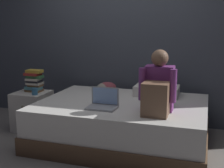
{
  "coord_description": "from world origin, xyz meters",
  "views": [
    {
      "loc": [
        1.15,
        -3.03,
        1.41
      ],
      "look_at": [
        0.13,
        0.1,
        0.76
      ],
      "focal_mm": 47.79,
      "sensor_mm": 36.0,
      "label": 1
    }
  ],
  "objects_px": {
    "mug": "(35,91)",
    "clothes_pile": "(105,87)",
    "nightstand": "(32,111)",
    "book_stack": "(34,81)",
    "person_sitting": "(158,89)",
    "laptop": "(103,103)",
    "bed": "(122,122)",
    "pillow": "(157,91)"
  },
  "relations": [
    {
      "from": "nightstand",
      "to": "person_sitting",
      "type": "xyz_separation_m",
      "value": [
        1.77,
        -0.37,
        0.5
      ]
    },
    {
      "from": "person_sitting",
      "to": "clothes_pile",
      "type": "bearing_deg",
      "value": 138.13
    },
    {
      "from": "nightstand",
      "to": "person_sitting",
      "type": "height_order",
      "value": "person_sitting"
    },
    {
      "from": "laptop",
      "to": "clothes_pile",
      "type": "relative_size",
      "value": 1.02
    },
    {
      "from": "laptop",
      "to": "book_stack",
      "type": "bearing_deg",
      "value": 159.38
    },
    {
      "from": "bed",
      "to": "laptop",
      "type": "bearing_deg",
      "value": -112.28
    },
    {
      "from": "pillow",
      "to": "book_stack",
      "type": "distance_m",
      "value": 1.65
    },
    {
      "from": "pillow",
      "to": "clothes_pile",
      "type": "distance_m",
      "value": 0.72
    },
    {
      "from": "nightstand",
      "to": "mug",
      "type": "bearing_deg",
      "value": -42.69
    },
    {
      "from": "bed",
      "to": "laptop",
      "type": "height_order",
      "value": "laptop"
    },
    {
      "from": "laptop",
      "to": "mug",
      "type": "distance_m",
      "value": 1.07
    },
    {
      "from": "bed",
      "to": "nightstand",
      "type": "height_order",
      "value": "nightstand"
    },
    {
      "from": "bed",
      "to": "person_sitting",
      "type": "bearing_deg",
      "value": -32.48
    },
    {
      "from": "nightstand",
      "to": "clothes_pile",
      "type": "relative_size",
      "value": 1.67
    },
    {
      "from": "mug",
      "to": "clothes_pile",
      "type": "bearing_deg",
      "value": 33.57
    },
    {
      "from": "bed",
      "to": "mug",
      "type": "bearing_deg",
      "value": -177.48
    },
    {
      "from": "pillow",
      "to": "nightstand",
      "type": "bearing_deg",
      "value": -166.87
    },
    {
      "from": "nightstand",
      "to": "clothes_pile",
      "type": "distance_m",
      "value": 1.04
    },
    {
      "from": "person_sitting",
      "to": "clothes_pile",
      "type": "xyz_separation_m",
      "value": [
        -0.86,
        0.77,
        -0.19
      ]
    },
    {
      "from": "nightstand",
      "to": "clothes_pile",
      "type": "bearing_deg",
      "value": 23.66
    },
    {
      "from": "book_stack",
      "to": "clothes_pile",
      "type": "xyz_separation_m",
      "value": [
        0.89,
        0.35,
        -0.1
      ]
    },
    {
      "from": "pillow",
      "to": "mug",
      "type": "xyz_separation_m",
      "value": [
        -1.51,
        -0.5,
        -0.01
      ]
    },
    {
      "from": "nightstand",
      "to": "book_stack",
      "type": "distance_m",
      "value": 0.41
    },
    {
      "from": "nightstand",
      "to": "pillow",
      "type": "bearing_deg",
      "value": 13.13
    },
    {
      "from": "bed",
      "to": "book_stack",
      "type": "xyz_separation_m",
      "value": [
        -1.28,
        0.11,
        0.42
      ]
    },
    {
      "from": "person_sitting",
      "to": "book_stack",
      "type": "distance_m",
      "value": 1.8
    },
    {
      "from": "person_sitting",
      "to": "book_stack",
      "type": "xyz_separation_m",
      "value": [
        -1.75,
        0.41,
        -0.09
      ]
    },
    {
      "from": "laptop",
      "to": "clothes_pile",
      "type": "distance_m",
      "value": 0.83
    },
    {
      "from": "person_sitting",
      "to": "book_stack",
      "type": "bearing_deg",
      "value": 166.7
    },
    {
      "from": "pillow",
      "to": "book_stack",
      "type": "relative_size",
      "value": 1.86
    },
    {
      "from": "book_stack",
      "to": "bed",
      "type": "bearing_deg",
      "value": -5.09
    },
    {
      "from": "person_sitting",
      "to": "book_stack",
      "type": "relative_size",
      "value": 2.17
    },
    {
      "from": "person_sitting",
      "to": "laptop",
      "type": "distance_m",
      "value": 0.63
    },
    {
      "from": "nightstand",
      "to": "laptop",
      "type": "relative_size",
      "value": 1.63
    },
    {
      "from": "bed",
      "to": "pillow",
      "type": "xyz_separation_m",
      "value": [
        0.34,
        0.45,
        0.32
      ]
    },
    {
      "from": "book_stack",
      "to": "clothes_pile",
      "type": "relative_size",
      "value": 0.96
    },
    {
      "from": "person_sitting",
      "to": "laptop",
      "type": "bearing_deg",
      "value": -178.26
    },
    {
      "from": "nightstand",
      "to": "pillow",
      "type": "xyz_separation_m",
      "value": [
        1.64,
        0.38,
        0.31
      ]
    },
    {
      "from": "book_stack",
      "to": "clothes_pile",
      "type": "distance_m",
      "value": 0.97
    },
    {
      "from": "bed",
      "to": "laptop",
      "type": "relative_size",
      "value": 6.25
    },
    {
      "from": "laptop",
      "to": "nightstand",
      "type": "bearing_deg",
      "value": 161.71
    },
    {
      "from": "person_sitting",
      "to": "book_stack",
      "type": "height_order",
      "value": "person_sitting"
    }
  ]
}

